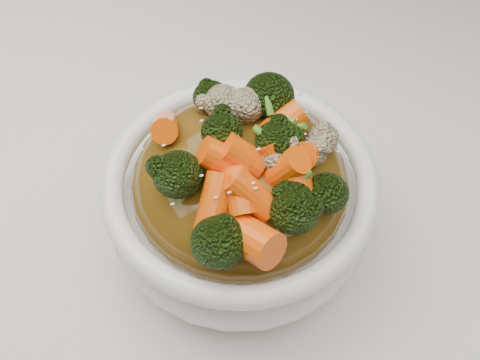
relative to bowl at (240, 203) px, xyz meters
name	(u,v)px	position (x,y,z in m)	size (l,w,h in m)	color
tablecloth	(224,252)	(-0.02, 0.00, -0.06)	(1.20, 0.80, 0.04)	white
bowl	(240,203)	(0.00, 0.00, 0.00)	(0.20, 0.20, 0.08)	white
sauce_base	(240,182)	(0.00, 0.00, 0.03)	(0.16, 0.16, 0.09)	brown
carrots	(240,130)	(0.00, 0.00, 0.08)	(0.16, 0.16, 0.05)	#FF5908
broccoli	(240,131)	(0.00, 0.00, 0.08)	(0.16, 0.16, 0.04)	black
cauliflower	(240,133)	(0.00, 0.00, 0.08)	(0.16, 0.16, 0.03)	tan
scallions	(240,130)	(0.00, 0.00, 0.09)	(0.12, 0.12, 0.02)	#43851E
sesame_seeds	(240,130)	(0.00, 0.00, 0.09)	(0.14, 0.14, 0.01)	beige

